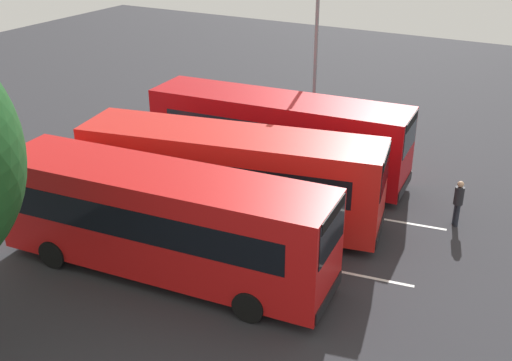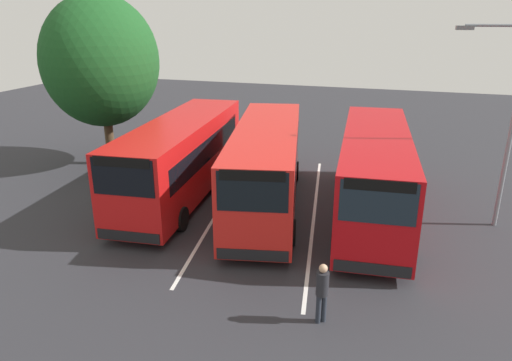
{
  "view_description": "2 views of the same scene",
  "coord_description": "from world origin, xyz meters",
  "px_view_note": "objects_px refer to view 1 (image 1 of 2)",
  "views": [
    {
      "loc": [
        9.92,
        -16.52,
        10.54
      ],
      "look_at": [
        0.9,
        -0.36,
        1.9
      ],
      "focal_mm": 43.89,
      "sensor_mm": 36.0,
      "label": 1
    },
    {
      "loc": [
        16.93,
        4.86,
        7.53
      ],
      "look_at": [
        1.24,
        -0.09,
        1.61
      ],
      "focal_mm": 33.19,
      "sensor_mm": 36.0,
      "label": 2
    }
  ],
  "objects_px": {
    "bus_center_right": "(278,134)",
    "pedestrian": "(458,200)",
    "bus_center_left": "(231,174)",
    "bus_far_left": "(163,220)",
    "street_lamp": "(314,51)"
  },
  "relations": [
    {
      "from": "pedestrian",
      "to": "street_lamp",
      "type": "height_order",
      "value": "street_lamp"
    },
    {
      "from": "bus_far_left",
      "to": "bus_center_right",
      "type": "bearing_deg",
      "value": 86.72
    },
    {
      "from": "pedestrian",
      "to": "street_lamp",
      "type": "bearing_deg",
      "value": -71.61
    },
    {
      "from": "bus_center_left",
      "to": "pedestrian",
      "type": "relative_size",
      "value": 6.32
    },
    {
      "from": "bus_center_left",
      "to": "bus_center_right",
      "type": "height_order",
      "value": "same"
    },
    {
      "from": "bus_center_right",
      "to": "pedestrian",
      "type": "height_order",
      "value": "bus_center_right"
    },
    {
      "from": "bus_center_right",
      "to": "bus_far_left",
      "type": "bearing_deg",
      "value": -92.61
    },
    {
      "from": "bus_center_left",
      "to": "bus_center_right",
      "type": "distance_m",
      "value": 4.17
    },
    {
      "from": "pedestrian",
      "to": "street_lamp",
      "type": "relative_size",
      "value": 0.23
    },
    {
      "from": "street_lamp",
      "to": "pedestrian",
      "type": "bearing_deg",
      "value": 50.52
    },
    {
      "from": "bus_center_right",
      "to": "pedestrian",
      "type": "distance_m",
      "value": 7.31
    },
    {
      "from": "street_lamp",
      "to": "bus_far_left",
      "type": "bearing_deg",
      "value": -3.39
    },
    {
      "from": "bus_far_left",
      "to": "bus_center_right",
      "type": "distance_m",
      "value": 7.88
    },
    {
      "from": "bus_center_left",
      "to": "pedestrian",
      "type": "distance_m",
      "value": 7.76
    },
    {
      "from": "bus_far_left",
      "to": "pedestrian",
      "type": "bearing_deg",
      "value": 40.71
    }
  ]
}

